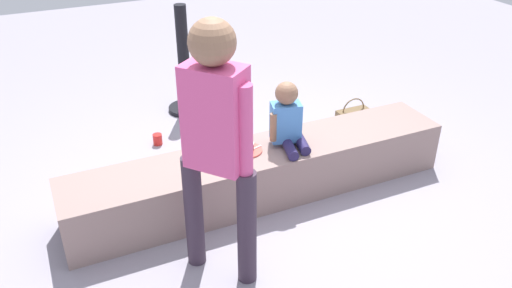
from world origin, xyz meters
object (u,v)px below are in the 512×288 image
at_px(child_seated, 288,119).
at_px(party_cup_red, 158,139).
at_px(handbag_black_leather, 228,149).
at_px(gift_bag, 283,142).
at_px(cake_plate, 247,148).
at_px(cake_box_white, 320,137).
at_px(adult_standing, 216,134).
at_px(water_bottle_near_gift, 124,185).
at_px(handbag_brown_canvas, 352,119).

xyz_separation_m(child_seated, party_cup_red, (-0.70, 1.08, -0.55)).
bearing_deg(handbag_black_leather, gift_bag, -13.88).
height_order(cake_plate, handbag_black_leather, cake_plate).
relative_size(gift_bag, handbag_black_leather, 0.89).
distance_m(gift_bag, cake_box_white, 0.40).
distance_m(adult_standing, party_cup_red, 1.91).
relative_size(water_bottle_near_gift, handbag_brown_canvas, 0.60).
height_order(party_cup_red, handbag_brown_canvas, handbag_brown_canvas).
relative_size(cake_box_white, handbag_black_leather, 1.01).
height_order(gift_bag, water_bottle_near_gift, gift_bag).
relative_size(cake_plate, cake_box_white, 0.67).
distance_m(cake_plate, gift_bag, 0.70).
xyz_separation_m(cake_box_white, handbag_brown_canvas, (0.41, 0.11, 0.04)).
bearing_deg(cake_plate, handbag_brown_canvas, 23.72).
bearing_deg(adult_standing, handbag_brown_canvas, 34.72).
distance_m(gift_bag, handbag_brown_canvas, 0.82).
bearing_deg(cake_box_white, handbag_brown_canvas, 14.67).
xyz_separation_m(child_seated, cake_plate, (-0.30, 0.04, -0.19)).
bearing_deg(cake_plate, cake_box_white, 27.49).
relative_size(child_seated, party_cup_red, 5.00).
xyz_separation_m(handbag_black_leather, handbag_brown_canvas, (1.25, 0.05, -0.01)).
height_order(gift_bag, cake_box_white, gift_bag).
distance_m(water_bottle_near_gift, cake_box_white, 1.72).
distance_m(party_cup_red, handbag_brown_canvas, 1.76).
relative_size(adult_standing, handbag_black_leather, 4.74).
bearing_deg(gift_bag, child_seated, -114.61).
bearing_deg(party_cup_red, cake_box_white, -23.74).
distance_m(child_seated, water_bottle_near_gift, 1.31).
height_order(cake_plate, party_cup_red, cake_plate).
distance_m(cake_plate, party_cup_red, 1.17).
height_order(child_seated, gift_bag, child_seated).
relative_size(cake_plate, handbag_black_leather, 0.68).
distance_m(party_cup_red, handbag_black_leather, 0.69).
relative_size(cake_plate, gift_bag, 0.76).
bearing_deg(party_cup_red, handbag_black_leather, -48.77).
bearing_deg(child_seated, handbag_black_leather, 113.41).
bearing_deg(water_bottle_near_gift, child_seated, -21.24).
bearing_deg(gift_bag, adult_standing, -132.32).
bearing_deg(adult_standing, party_cup_red, 88.00).
relative_size(water_bottle_near_gift, party_cup_red, 1.91).
distance_m(adult_standing, water_bottle_near_gift, 1.40).
distance_m(cake_plate, handbag_black_leather, 0.60).
distance_m(child_seated, cake_box_white, 0.95).
bearing_deg(cake_box_white, child_seated, -139.62).
height_order(adult_standing, handbag_brown_canvas, adult_standing).
xyz_separation_m(child_seated, gift_bag, (0.21, 0.45, -0.47)).
distance_m(gift_bag, party_cup_red, 1.10).
height_order(party_cup_red, handbag_black_leather, handbag_black_leather).
bearing_deg(handbag_black_leather, handbag_brown_canvas, 2.45).
xyz_separation_m(gift_bag, handbag_black_leather, (-0.45, 0.11, -0.01)).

